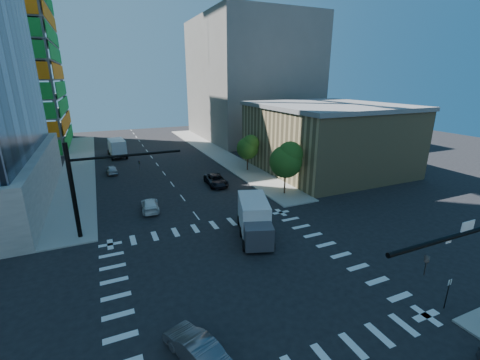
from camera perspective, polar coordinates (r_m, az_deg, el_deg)
ground at (r=25.88m, az=0.06°, el=-16.32°), size 160.00×160.00×0.00m
road_markings at (r=25.88m, az=0.06°, el=-16.31°), size 20.00×20.00×0.01m
sidewalk_ne at (r=64.88m, az=-4.20°, el=4.83°), size 5.00×60.00×0.15m
sidewalk_nw at (r=61.44m, az=-26.71°, el=2.22°), size 5.00×60.00×0.15m
commercial_building at (r=54.32m, az=15.05°, el=7.39°), size 20.50×22.50×10.60m
bg_building_ne at (r=82.71m, az=1.79°, el=17.36°), size 24.00×30.00×28.00m
signal_mast_nw at (r=32.40m, az=-25.15°, el=-0.13°), size 10.20×0.40×9.00m
tree_south at (r=40.91m, az=8.38°, el=3.66°), size 4.16×4.16×6.82m
tree_north at (r=51.47m, az=1.53°, el=5.93°), size 3.54×3.52×5.78m
no_parking_sign at (r=25.70m, az=33.01°, el=-16.14°), size 0.30×0.06×2.20m
car_nb_far at (r=45.27m, az=-4.29°, el=-0.02°), size 2.69×5.43×1.48m
car_sb_near at (r=38.07m, az=-15.70°, el=-4.29°), size 2.25×4.67×1.31m
car_sb_mid at (r=54.54m, az=-21.85°, el=1.73°), size 1.80×3.97×1.32m
car_sb_cross at (r=19.49m, az=-7.95°, el=-27.44°), size 2.94×4.60×1.43m
box_truck_near at (r=30.42m, az=2.64°, el=-7.53°), size 4.76×7.11×3.44m
box_truck_far at (r=66.05m, az=-21.07°, el=5.21°), size 3.31×6.80×3.47m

